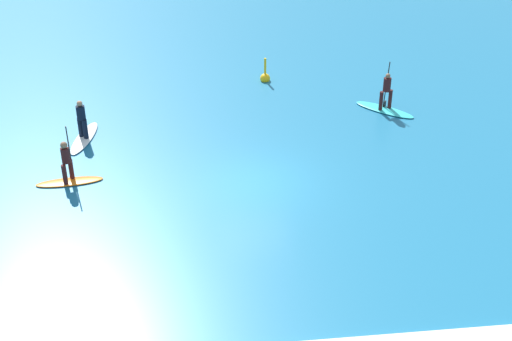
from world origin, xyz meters
name	(u,v)px	position (x,y,z in m)	size (l,w,h in m)	color
ground_plane	(256,182)	(0.00, 0.00, 0.00)	(120.00, 120.00, 0.00)	#1E6B93
surfer_on_orange_board	(68,171)	(-6.86, 0.72, 0.49)	(2.48, 0.85, 2.27)	orange
surfer_on_teal_board	(385,102)	(6.32, 5.38, 0.42)	(2.56, 2.41, 2.15)	#33C6CC
surfer_on_white_board	(83,129)	(-6.64, 4.13, 0.44)	(1.28, 2.93, 1.72)	white
marker_buoy	(265,77)	(1.46, 9.22, 0.17)	(0.48, 0.48, 1.27)	yellow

